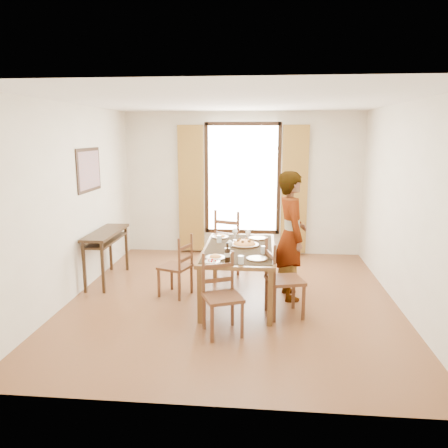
# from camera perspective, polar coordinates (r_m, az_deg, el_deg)

# --- Properties ---
(ground) EXTENTS (5.00, 5.00, 0.00)m
(ground) POSITION_cam_1_polar(r_m,az_deg,el_deg) (6.26, 1.12, -9.72)
(ground) COLOR #4E3618
(ground) RESTS_ON ground
(room_shell) EXTENTS (4.60, 5.10, 2.74)m
(room_shell) POSITION_cam_1_polar(r_m,az_deg,el_deg) (6.00, 1.23, 4.57)
(room_shell) COLOR silver
(room_shell) RESTS_ON ground
(console_table) EXTENTS (0.38, 1.20, 0.80)m
(console_table) POSITION_cam_1_polar(r_m,az_deg,el_deg) (7.05, -15.17, -1.85)
(console_table) COLOR #322010
(console_table) RESTS_ON ground
(dining_table) EXTENTS (0.97, 1.73, 0.76)m
(dining_table) POSITION_cam_1_polar(r_m,az_deg,el_deg) (6.01, 1.97, -3.71)
(dining_table) COLOR brown
(dining_table) RESTS_ON ground
(chair_west) EXTENTS (0.51, 0.51, 0.90)m
(chair_west) POSITION_cam_1_polar(r_m,az_deg,el_deg) (6.28, -6.15, -5.68)
(chair_west) COLOR brown
(chair_west) RESTS_ON ground
(chair_north) EXTENTS (0.60, 0.60, 1.06)m
(chair_north) POSITION_cam_1_polar(r_m,az_deg,el_deg) (7.33, 0.89, -2.44)
(chair_north) COLOR brown
(chair_north) RESTS_ON ground
(chair_south) EXTENTS (0.54, 0.54, 0.93)m
(chair_south) POSITION_cam_1_polar(r_m,az_deg,el_deg) (5.12, -0.28, -9.52)
(chair_south) COLOR brown
(chair_south) RESTS_ON ground
(chair_east) EXTENTS (0.54, 0.54, 0.99)m
(chair_east) POSITION_cam_1_polar(r_m,az_deg,el_deg) (5.62, 7.60, -7.39)
(chair_east) COLOR brown
(chair_east) RESTS_ON ground
(man) EXTENTS (0.80, 0.65, 1.80)m
(man) POSITION_cam_1_polar(r_m,az_deg,el_deg) (6.14, 8.75, -1.51)
(man) COLOR #97999F
(man) RESTS_ON ground
(plate_sw) EXTENTS (0.27, 0.27, 0.05)m
(plate_sw) POSITION_cam_1_polar(r_m,az_deg,el_deg) (5.48, -1.12, -4.24)
(plate_sw) COLOR silver
(plate_sw) RESTS_ON dining_table
(plate_se) EXTENTS (0.27, 0.27, 0.05)m
(plate_se) POSITION_cam_1_polar(r_m,az_deg,el_deg) (5.45, 4.37, -4.36)
(plate_se) COLOR silver
(plate_se) RESTS_ON dining_table
(plate_nw) EXTENTS (0.27, 0.27, 0.05)m
(plate_nw) POSITION_cam_1_polar(r_m,az_deg,el_deg) (6.56, -0.51, -1.55)
(plate_nw) COLOR silver
(plate_nw) RESTS_ON dining_table
(plate_ne) EXTENTS (0.27, 0.27, 0.05)m
(plate_ne) POSITION_cam_1_polar(r_m,az_deg,el_deg) (6.50, 4.40, -1.71)
(plate_ne) COLOR silver
(plate_ne) RESTS_ON dining_table
(pasta_platter) EXTENTS (0.40, 0.40, 0.10)m
(pasta_platter) POSITION_cam_1_polar(r_m,az_deg,el_deg) (6.09, 2.69, -2.38)
(pasta_platter) COLOR #C77019
(pasta_platter) RESTS_ON dining_table
(caprese_plate) EXTENTS (0.20, 0.20, 0.04)m
(caprese_plate) POSITION_cam_1_polar(r_m,az_deg,el_deg) (5.31, -1.59, -4.83)
(caprese_plate) COLOR silver
(caprese_plate) RESTS_ON dining_table
(wine_glass_a) EXTENTS (0.08, 0.08, 0.18)m
(wine_glass_a) POSITION_cam_1_polar(r_m,az_deg,el_deg) (5.67, 0.78, -3.01)
(wine_glass_a) COLOR white
(wine_glass_a) RESTS_ON dining_table
(wine_glass_b) EXTENTS (0.08, 0.08, 0.18)m
(wine_glass_b) POSITION_cam_1_polar(r_m,az_deg,el_deg) (6.30, 3.16, -1.53)
(wine_glass_b) COLOR white
(wine_glass_b) RESTS_ON dining_table
(wine_glass_c) EXTENTS (0.08, 0.08, 0.18)m
(wine_glass_c) POSITION_cam_1_polar(r_m,az_deg,el_deg) (6.37, 1.45, -1.34)
(wine_glass_c) COLOR white
(wine_glass_c) RESTS_ON dining_table
(tumbler_a) EXTENTS (0.07, 0.07, 0.10)m
(tumbler_a) POSITION_cam_1_polar(r_m,az_deg,el_deg) (5.71, 5.18, -3.37)
(tumbler_a) COLOR silver
(tumbler_a) RESTS_ON dining_table
(tumbler_b) EXTENTS (0.07, 0.07, 0.10)m
(tumbler_b) POSITION_cam_1_polar(r_m,az_deg,el_deg) (6.27, -0.64, -1.96)
(tumbler_b) COLOR silver
(tumbler_b) RESTS_ON dining_table
(tumbler_c) EXTENTS (0.07, 0.07, 0.10)m
(tumbler_c) POSITION_cam_1_polar(r_m,az_deg,el_deg) (5.25, 2.23, -4.70)
(tumbler_c) COLOR silver
(tumbler_c) RESTS_ON dining_table
(wine_bottle) EXTENTS (0.07, 0.07, 0.25)m
(wine_bottle) POSITION_cam_1_polar(r_m,az_deg,el_deg) (5.28, 0.45, -3.76)
(wine_bottle) COLOR black
(wine_bottle) RESTS_ON dining_table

